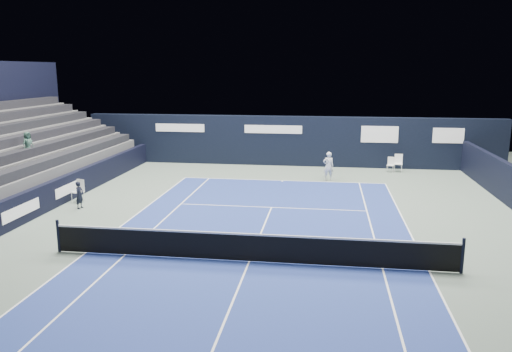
{
  "coord_description": "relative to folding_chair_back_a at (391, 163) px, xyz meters",
  "views": [
    {
      "loc": [
        2.29,
        -14.65,
        5.94
      ],
      "look_at": [
        -0.76,
        6.87,
        1.3
      ],
      "focal_mm": 35.0,
      "sensor_mm": 36.0,
      "label": 1
    }
  ],
  "objects": [
    {
      "name": "ground",
      "position": [
        -6.13,
        -13.21,
        -0.5
      ],
      "size": [
        48.0,
        48.0,
        0.0
      ],
      "primitive_type": "plane",
      "color": "#56665B",
      "rests_on": "ground"
    },
    {
      "name": "court_surface",
      "position": [
        -6.13,
        -15.21,
        -0.5
      ],
      "size": [
        10.97,
        23.77,
        0.01
      ],
      "primitive_type": "cube",
      "color": "navy",
      "rests_on": "ground"
    },
    {
      "name": "folding_chair_back_a",
      "position": [
        0.0,
        0.0,
        0.0
      ],
      "size": [
        0.48,
        0.47,
        0.88
      ],
      "rotation": [
        0.0,
        0.0,
        -0.26
      ],
      "color": "silver",
      "rests_on": "ground"
    },
    {
      "name": "folding_chair_back_b",
      "position": [
        0.46,
        0.13,
        0.09
      ],
      "size": [
        0.51,
        0.5,
        1.05
      ],
      "rotation": [
        0.0,
        0.0,
        -0.13
      ],
      "color": "white",
      "rests_on": "ground"
    },
    {
      "name": "line_judge_chair",
      "position": [
        -14.97,
        -9.04,
        0.08
      ],
      "size": [
        0.58,
        0.57,
        1.03
      ],
      "rotation": [
        0.0,
        0.0,
        -0.35
      ],
      "color": "silver",
      "rests_on": "ground"
    },
    {
      "name": "line_judge",
      "position": [
        -14.41,
        -10.1,
        0.09
      ],
      "size": [
        0.36,
        0.48,
        1.19
      ],
      "primitive_type": "imported",
      "rotation": [
        0.0,
        0.0,
        1.39
      ],
      "color": "black",
      "rests_on": "ground"
    },
    {
      "name": "court_markings",
      "position": [
        -6.13,
        -15.21,
        -0.49
      ],
      "size": [
        11.03,
        23.83,
        0.0
      ],
      "color": "white",
      "rests_on": "court_surface"
    },
    {
      "name": "tennis_net",
      "position": [
        -6.13,
        -15.21,
        0.01
      ],
      "size": [
        12.9,
        0.1,
        1.1
      ],
      "color": "black",
      "rests_on": "ground"
    },
    {
      "name": "back_sponsor_wall",
      "position": [
        -6.12,
        1.29,
        1.05
      ],
      "size": [
        26.0,
        0.63,
        3.1
      ],
      "color": "black",
      "rests_on": "ground"
    },
    {
      "name": "side_barrier_left",
      "position": [
        -15.63,
        -9.23,
        0.1
      ],
      "size": [
        0.33,
        22.0,
        1.2
      ],
      "color": "black",
      "rests_on": "ground"
    },
    {
      "name": "tennis_player",
      "position": [
        -3.67,
        -2.9,
        0.29
      ],
      "size": [
        0.64,
        0.85,
        1.59
      ],
      "color": "white",
      "rests_on": "ground"
    }
  ]
}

